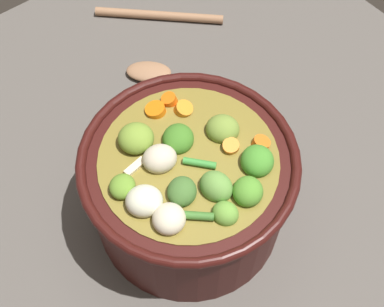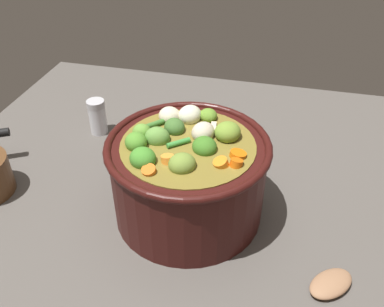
{
  "view_description": "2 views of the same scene",
  "coord_description": "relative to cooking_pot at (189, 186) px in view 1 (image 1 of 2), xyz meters",
  "views": [
    {
      "loc": [
        -0.2,
        -0.26,
        0.69
      ],
      "look_at": [
        0.02,
        0.02,
        0.12
      ],
      "focal_mm": 48.2,
      "sensor_mm": 36.0,
      "label": 1
    },
    {
      "loc": [
        0.54,
        0.14,
        0.55
      ],
      "look_at": [
        0.01,
        0.01,
        0.14
      ],
      "focal_mm": 38.98,
      "sensor_mm": 36.0,
      "label": 2
    }
  ],
  "objects": [
    {
      "name": "wooden_spoon",
      "position": [
        0.16,
        0.3,
        -0.08
      ],
      "size": [
        0.23,
        0.23,
        0.02
      ],
      "color": "#976C4C",
      "rests_on": "ground_plane"
    },
    {
      "name": "ground_plane",
      "position": [
        0.0,
        0.0,
        -0.08
      ],
      "size": [
        1.1,
        1.1,
        0.0
      ],
      "primitive_type": "plane",
      "color": "#514C47"
    },
    {
      "name": "cooking_pot",
      "position": [
        0.0,
        0.0,
        0.0
      ],
      "size": [
        0.28,
        0.28,
        0.18
      ],
      "color": "#38110F",
      "rests_on": "ground_plane"
    }
  ]
}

